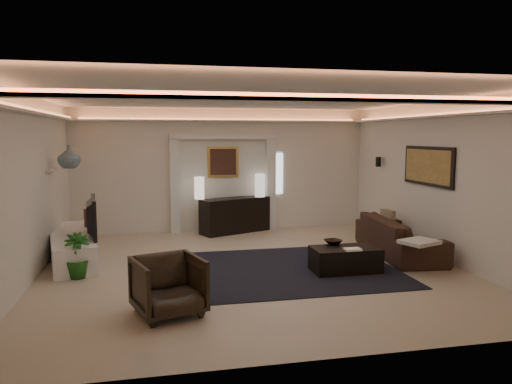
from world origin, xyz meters
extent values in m
plane|color=tan|center=(0.00, 0.00, 0.00)|extent=(7.00, 7.00, 0.00)
plane|color=white|center=(0.00, 0.00, 2.90)|extent=(7.00, 7.00, 0.00)
plane|color=silver|center=(0.00, 3.50, 1.45)|extent=(7.00, 0.00, 7.00)
plane|color=silver|center=(0.00, -3.50, 1.45)|extent=(7.00, 0.00, 7.00)
plane|color=silver|center=(-3.50, 0.00, 1.45)|extent=(0.00, 7.00, 7.00)
plane|color=silver|center=(3.50, 0.00, 1.45)|extent=(0.00, 7.00, 7.00)
cube|color=silver|center=(0.00, 0.00, 2.62)|extent=(7.00, 7.00, 0.04)
cube|color=white|center=(1.35, 3.48, 1.35)|extent=(0.25, 0.03, 1.00)
cube|color=black|center=(0.40, -0.20, 0.01)|extent=(4.00, 3.00, 0.01)
cube|color=silver|center=(-1.15, 3.40, 1.10)|extent=(0.22, 0.20, 2.20)
cube|color=silver|center=(1.15, 3.40, 1.10)|extent=(0.22, 0.20, 2.20)
cube|color=silver|center=(0.00, 3.40, 2.25)|extent=(2.52, 0.20, 0.12)
cube|color=tan|center=(0.00, 3.47, 1.65)|extent=(0.74, 0.04, 0.74)
cube|color=#4C2D1E|center=(0.00, 3.44, 1.65)|extent=(0.62, 0.02, 0.62)
cube|color=black|center=(3.47, 0.30, 1.70)|extent=(0.04, 1.64, 0.74)
cube|color=tan|center=(3.44, 0.30, 1.70)|extent=(0.02, 1.50, 0.62)
cylinder|color=black|center=(3.38, 2.20, 1.68)|extent=(0.12, 0.12, 0.22)
cube|color=silver|center=(-3.44, 1.40, 1.65)|extent=(0.10, 0.55, 0.04)
cube|color=black|center=(0.23, 3.14, 0.40)|extent=(1.74, 1.14, 0.83)
cylinder|color=white|center=(-0.60, 3.13, 1.09)|extent=(0.26, 0.26, 0.51)
cylinder|color=beige|center=(0.85, 3.25, 1.09)|extent=(0.31, 0.31, 0.55)
cube|color=white|center=(-3.15, 1.28, 0.23)|extent=(1.26, 2.83, 0.52)
imported|color=black|center=(-2.81, 0.94, 0.80)|extent=(1.23, 0.32, 0.70)
cylinder|color=#492C24|center=(-2.92, 1.90, 0.64)|extent=(0.13, 0.13, 0.36)
imported|color=#495A68|center=(-3.15, 1.52, 1.88)|extent=(0.51, 0.51, 0.43)
imported|color=#1C5216|center=(-2.85, 0.03, 0.36)|extent=(0.49, 0.49, 0.72)
imported|color=#331D13|center=(2.96, 0.38, 0.35)|extent=(2.49, 1.17, 0.70)
cube|color=white|center=(2.60, -0.95, 0.55)|extent=(0.69, 0.63, 0.06)
cube|color=#968261|center=(3.15, 1.22, 0.55)|extent=(0.19, 0.38, 0.37)
cube|color=black|center=(1.49, -0.53, 0.20)|extent=(1.12, 0.61, 0.42)
imported|color=black|center=(1.39, -0.22, 0.45)|extent=(0.35, 0.35, 0.07)
cube|color=white|center=(1.53, -0.74, 0.42)|extent=(0.26, 0.19, 0.03)
imported|color=black|center=(-1.46, -1.91, 0.38)|extent=(1.02, 1.04, 0.75)
camera|label=1|loc=(-1.60, -7.94, 2.28)|focal=33.83mm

